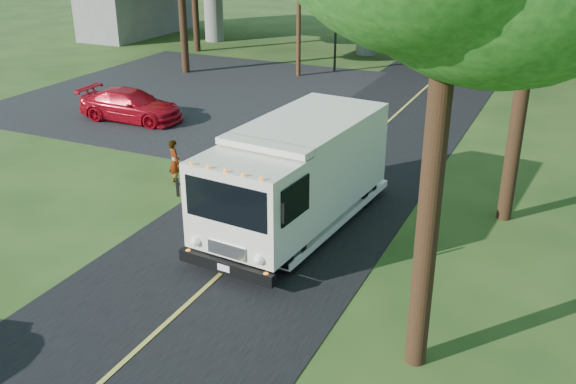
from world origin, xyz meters
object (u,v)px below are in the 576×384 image
Objects in this scene: traffic_signal at (336,17)px; red_sedan at (131,105)px; pedestrian at (175,162)px; step_van at (297,173)px.

traffic_signal is 1.07× the size of red_sedan.
traffic_signal reaches higher than red_sedan.
pedestrian is (1.39, -18.94, -2.40)m from traffic_signal.
step_van is (6.64, -20.26, -1.47)m from traffic_signal.
traffic_signal is at bearing 113.16° from step_van.
step_van is at bearing -71.85° from traffic_signal.
traffic_signal is 19.14m from pedestrian.
traffic_signal is at bearing -22.37° from red_sedan.
pedestrian is at bearing -85.79° from traffic_signal.
pedestrian is (6.13, -5.53, 0.09)m from red_sedan.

